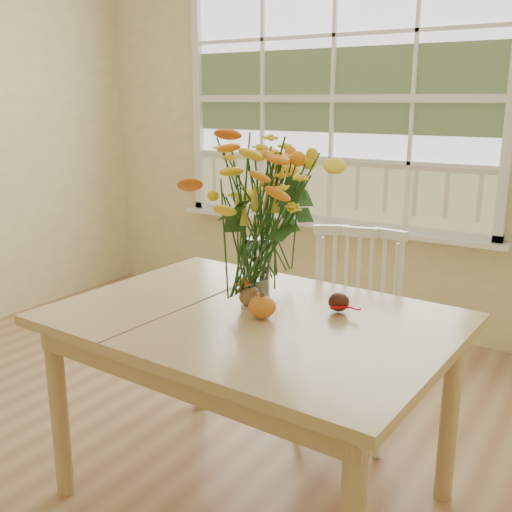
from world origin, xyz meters
The scene contains 9 objects.
floor centered at (0.00, 0.00, -0.01)m, with size 4.00×4.50×0.01m, color #9F714D.
wall_back centered at (0.00, 2.25, 1.35)m, with size 4.00×0.02×2.70m, color beige.
window centered at (0.00, 2.21, 1.53)m, with size 2.42×0.12×1.74m.
dining_table centered at (0.65, 0.21, 0.68)m, with size 1.49×1.10×0.77m.
windsor_chair centered at (0.74, 0.94, 0.53)m, with size 0.51×0.49×0.94m.
flower_vase centered at (0.57, 0.36, 1.14)m, with size 0.51×0.51×0.60m.
pumpkin centered at (0.70, 0.19, 0.81)m, with size 0.10×0.10×0.08m, color orange.
turkey_figurine centered at (0.60, 0.26, 0.81)m, with size 0.10×0.08×0.11m.
dark_gourd centered at (0.91, 0.40, 0.81)m, with size 0.12×0.08×0.07m.
Camera 1 is at (1.78, -1.55, 1.55)m, focal length 42.00 mm.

